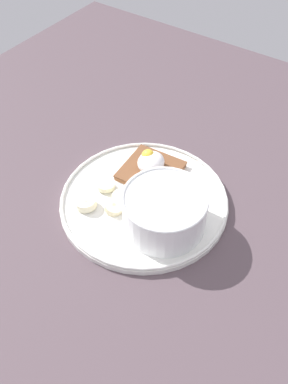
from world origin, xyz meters
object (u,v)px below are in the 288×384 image
Objects in this scene: toast_slice at (151,171)px; banana_slice_right at (121,197)px; poached_egg at (151,161)px; banana_slice_left at (106,186)px; oatmeal_bowl at (164,211)px; banana_slice_front at (86,204)px; banana_slice_back at (114,207)px.

toast_slice is 8.55cm from banana_slice_right.
poached_egg reaches higher than banana_slice_left.
oatmeal_bowl reaches higher than poached_egg.
banana_slice_right is (-8.59, 0.52, -2.23)cm from poached_egg.
toast_slice is at bearing -4.41° from banana_slice_right.
toast_slice is 2.50× the size of banana_slice_right.
banana_slice_front reaches higher than toast_slice.
poached_egg is at bearing 44.11° from oatmeal_bowl.
banana_slice_right is (-0.61, -3.83, 0.09)cm from banana_slice_left.
poached_egg reaches higher than banana_slice_right.
banana_slice_back reaches higher than banana_slice_left.
toast_slice is at bearing -29.53° from banana_slice_left.
banana_slice_front is (-13.29, 4.65, 0.15)cm from toast_slice.
banana_slice_left reaches higher than toast_slice.
banana_slice_right is at bearing 175.59° from toast_slice.
banana_slice_front reaches higher than banana_slice_left.
oatmeal_bowl is 12.75cm from toast_slice.
banana_slice_left is 5.40cm from banana_slice_back.
banana_slice_left is (1.05, 13.10, -2.87)cm from oatmeal_bowl.
poached_egg is at bearing -18.68° from banana_slice_front.
poached_egg is at bearing 66.75° from toast_slice.
banana_slice_back is (-2.17, 8.78, -2.67)cm from oatmeal_bowl.
banana_slice_left is at bearing 80.98° from banana_slice_right.
oatmeal_bowl is 2.65× the size of poached_egg.
banana_slice_right is (-8.53, 0.66, 0.02)cm from toast_slice.
banana_slice_front and banana_slice_back have the same top height.
oatmeal_bowl reaches higher than banana_slice_back.
oatmeal_bowl reaches higher than toast_slice.
banana_slice_right reaches higher than toast_slice.
banana_slice_back reaches higher than banana_slice_right.
banana_slice_back is 0.86× the size of banana_slice_right.
banana_slice_left is (5.37, -0.17, -0.22)cm from banana_slice_front.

